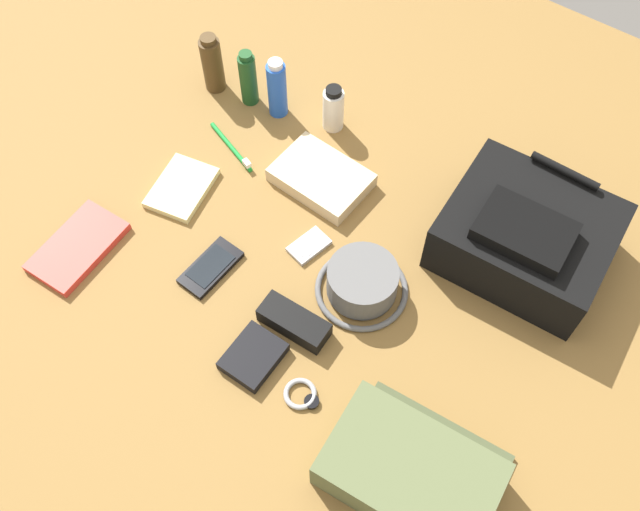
% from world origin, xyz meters
% --- Properties ---
extents(ground_plane, '(2.64, 2.02, 0.02)m').
position_xyz_m(ground_plane, '(0.00, 0.00, -0.01)').
color(ground_plane, brown).
rests_on(ground_plane, ground).
extents(backpack, '(0.33, 0.29, 0.16)m').
position_xyz_m(backpack, '(0.32, 0.26, 0.07)').
color(backpack, black).
rests_on(backpack, ground_plane).
extents(toiletry_pouch, '(0.30, 0.24, 0.09)m').
position_xyz_m(toiletry_pouch, '(0.37, -0.26, 0.04)').
color(toiletry_pouch, '#56603D').
rests_on(toiletry_pouch, ground_plane).
extents(bucket_hat, '(0.19, 0.19, 0.07)m').
position_xyz_m(bucket_hat, '(0.10, -0.00, 0.03)').
color(bucket_hat, '#5D5D5D').
rests_on(bucket_hat, ground_plane).
extents(cologne_bottle, '(0.05, 0.05, 0.15)m').
position_xyz_m(cologne_bottle, '(-0.49, 0.26, 0.07)').
color(cologne_bottle, '#473319').
rests_on(cologne_bottle, ground_plane).
extents(shampoo_bottle, '(0.04, 0.04, 0.15)m').
position_xyz_m(shampoo_bottle, '(-0.40, 0.28, 0.07)').
color(shampoo_bottle, '#19471E').
rests_on(shampoo_bottle, ground_plane).
extents(deodorant_spray, '(0.04, 0.04, 0.16)m').
position_xyz_m(deodorant_spray, '(-0.32, 0.29, 0.07)').
color(deodorant_spray, blue).
rests_on(deodorant_spray, ground_plane).
extents(toothpaste_tube, '(0.05, 0.05, 0.12)m').
position_xyz_m(toothpaste_tube, '(-0.19, 0.32, 0.06)').
color(toothpaste_tube, white).
rests_on(toothpaste_tube, ground_plane).
extents(paperback_novel, '(0.12, 0.20, 0.02)m').
position_xyz_m(paperback_novel, '(-0.43, -0.26, 0.01)').
color(paperback_novel, red).
rests_on(paperback_novel, ground_plane).
extents(cell_phone, '(0.07, 0.14, 0.01)m').
position_xyz_m(cell_phone, '(-0.18, -0.13, 0.01)').
color(cell_phone, black).
rests_on(cell_phone, ground_plane).
extents(media_player, '(0.07, 0.09, 0.01)m').
position_xyz_m(media_player, '(-0.04, 0.02, 0.01)').
color(media_player, '#B7B7BC').
rests_on(media_player, ground_plane).
extents(wristwatch, '(0.07, 0.06, 0.01)m').
position_xyz_m(wristwatch, '(0.13, -0.25, 0.01)').
color(wristwatch, '#99999E').
rests_on(wristwatch, ground_plane).
extents(toothbrush, '(0.16, 0.06, 0.02)m').
position_xyz_m(toothbrush, '(-0.33, 0.13, 0.01)').
color(toothbrush, '#198C33').
rests_on(toothbrush, ground_plane).
extents(wallet, '(0.09, 0.11, 0.02)m').
position_xyz_m(wallet, '(0.02, -0.24, 0.01)').
color(wallet, black).
rests_on(wallet, ground_plane).
extents(notepad, '(0.14, 0.17, 0.02)m').
position_xyz_m(notepad, '(-0.36, -0.02, 0.01)').
color(notepad, beige).
rests_on(notepad, ground_plane).
extents(folded_towel, '(0.21, 0.15, 0.04)m').
position_xyz_m(folded_towel, '(-0.12, 0.17, 0.02)').
color(folded_towel, beige).
rests_on(folded_towel, ground_plane).
extents(sunglasses_case, '(0.14, 0.06, 0.04)m').
position_xyz_m(sunglasses_case, '(0.04, -0.14, 0.02)').
color(sunglasses_case, black).
rests_on(sunglasses_case, ground_plane).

